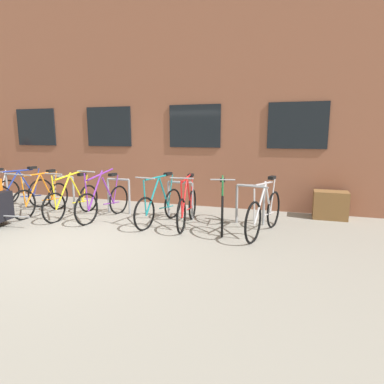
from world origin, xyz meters
TOP-DOWN VIEW (x-y plane):
  - ground_plane at (0.00, 0.00)m, footprint 42.00×42.00m
  - storefront_building at (0.00, 5.90)m, footprint 28.00×5.44m
  - bike_rack at (-0.23, 1.90)m, footprint 6.59×0.05m
  - bicycle_yellow at (-1.04, 1.31)m, footprint 0.44×1.72m
  - bicycle_green at (2.30, 1.45)m, footprint 0.52×1.68m
  - bicycle_teal at (1.01, 1.39)m, footprint 0.48×1.67m
  - bicycle_orange at (-1.86, 1.31)m, footprint 0.44×1.70m
  - bicycle_blue at (-2.57, 1.40)m, footprint 0.53×1.76m
  - bicycle_silver at (3.11, 1.30)m, footprint 0.57×1.78m
  - bicycle_red at (1.59, 1.43)m, footprint 0.44×1.70m
  - bicycle_purple at (-0.29, 1.37)m, footprint 0.44×1.70m
  - planter_box at (4.37, 2.85)m, footprint 0.70×0.44m

SIDE VIEW (x-z plane):
  - ground_plane at x=0.00m, z-range 0.00..0.00m
  - planter_box at x=4.37m, z-range 0.00..0.60m
  - bicycle_yellow at x=-1.04m, z-range -0.15..0.89m
  - bicycle_orange at x=-1.86m, z-range -0.13..0.87m
  - bicycle_teal at x=1.01m, z-range -0.14..0.89m
  - bicycle_red at x=1.59m, z-range -0.15..0.90m
  - bicycle_purple at x=-0.29m, z-range -0.18..0.93m
  - bicycle_blue at x=-2.57m, z-range -0.13..0.92m
  - bicycle_silver at x=3.11m, z-range -0.13..0.92m
  - bicycle_green at x=2.30m, z-range -0.13..0.92m
  - bike_rack at x=-0.23m, z-range 0.09..0.90m
  - storefront_building at x=0.00m, z-range 0.00..6.97m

